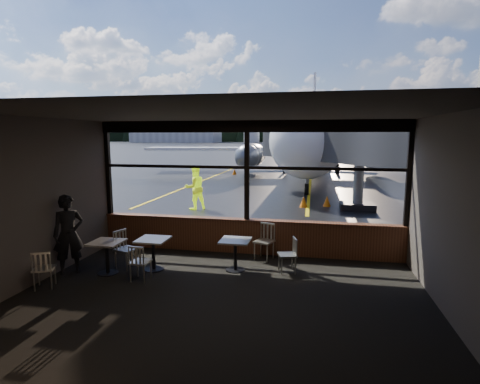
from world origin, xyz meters
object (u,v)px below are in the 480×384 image
(airliner, at_px, (312,109))
(cafe_table_mid, at_px, (153,254))
(cafe_table_near, at_px, (235,255))
(chair_near_e, at_px, (287,255))
(cafe_table_left, at_px, (107,258))
(passenger, at_px, (69,234))
(jet_bridge, at_px, (364,158))
(chair_near_n, at_px, (264,242))
(ground_crew, at_px, (195,188))
(chair_mid_w, at_px, (126,250))
(cone_nose, at_px, (304,202))
(chair_left_s, at_px, (44,269))
(cone_wing, at_px, (234,171))
(cone_extra, at_px, (327,201))
(chair_mid_s, at_px, (140,262))

(airliner, height_order, cafe_table_mid, airliner)
(cafe_table_near, height_order, chair_near_e, chair_near_e)
(cafe_table_left, bearing_deg, passenger, -173.24)
(jet_bridge, relative_size, chair_near_n, 11.36)
(cafe_table_left, distance_m, ground_crew, 7.78)
(chair_mid_w, distance_m, passenger, 1.31)
(cafe_table_near, xyz_separation_m, passenger, (-3.67, -0.86, 0.53))
(ground_crew, distance_m, cone_nose, 4.81)
(chair_left_s, bearing_deg, passenger, 68.39)
(chair_mid_w, bearing_deg, chair_near_e, 114.98)
(cafe_table_mid, bearing_deg, cafe_table_left, -154.96)
(ground_crew, bearing_deg, chair_left_s, 45.42)
(chair_left_s, xyz_separation_m, cone_wing, (-1.03, 23.62, -0.17))
(cafe_table_mid, xyz_separation_m, cone_extra, (4.24, 9.05, -0.14))
(cafe_table_near, relative_size, cone_wing, 1.52)
(cafe_table_mid, xyz_separation_m, ground_crew, (-1.35, 7.32, 0.56))
(chair_near_e, relative_size, chair_mid_w, 0.89)
(chair_mid_s, height_order, cone_wing, chair_mid_s)
(chair_mid_s, bearing_deg, airliner, 84.42)
(chair_near_n, bearing_deg, cafe_table_mid, 46.40)
(airliner, xyz_separation_m, chair_mid_w, (-4.03, -23.95, -4.84))
(cafe_table_mid, bearing_deg, chair_near_e, 8.28)
(chair_left_s, height_order, cone_wing, chair_left_s)
(airliner, distance_m, passenger, 25.37)
(cone_nose, bearing_deg, chair_left_s, -116.24)
(cone_nose, distance_m, cone_extra, 1.09)
(cafe_table_left, distance_m, chair_near_n, 3.76)
(jet_bridge, xyz_separation_m, cone_wing, (-8.29, 15.02, -2.04))
(chair_near_n, bearing_deg, chair_mid_w, 41.62)
(cafe_table_near, xyz_separation_m, chair_mid_s, (-1.89, -0.98, 0.04))
(jet_bridge, relative_size, chair_near_e, 12.81)
(chair_near_n, relative_size, chair_mid_s, 1.12)
(airliner, xyz_separation_m, jet_bridge, (2.14, -16.73, -3.02))
(chair_mid_w, xyz_separation_m, passenger, (-1.13, -0.51, 0.45))
(chair_near_e, height_order, chair_near_n, chair_near_n)
(cafe_table_near, relative_size, cone_extra, 1.56)
(chair_left_s, bearing_deg, chair_mid_s, -0.32)
(cafe_table_left, relative_size, cone_nose, 1.53)
(cafe_table_mid, xyz_separation_m, cafe_table_left, (-0.93, -0.43, 0.00))
(jet_bridge, height_order, chair_near_e, jet_bridge)
(chair_near_e, relative_size, cone_nose, 1.65)
(cafe_table_mid, bearing_deg, airliner, 81.98)
(cafe_table_near, xyz_separation_m, chair_mid_w, (-2.55, -0.35, 0.09))
(chair_near_n, bearing_deg, cone_nose, -76.86)
(cone_wing, bearing_deg, chair_mid_s, -83.07)
(passenger, bearing_deg, cafe_table_mid, -22.89)
(airliner, bearing_deg, chair_mid_w, -99.13)
(chair_mid_s, bearing_deg, cafe_table_near, 29.61)
(chair_near_e, bearing_deg, chair_mid_w, 80.08)
(ground_crew, distance_m, cone_wing, 14.97)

